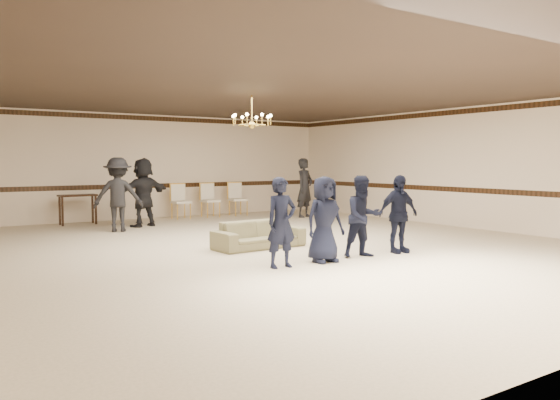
{
  "coord_description": "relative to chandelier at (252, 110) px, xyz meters",
  "views": [
    {
      "loc": [
        -6.24,
        -9.49,
        1.76
      ],
      "look_at": [
        -0.26,
        -0.5,
        1.0
      ],
      "focal_mm": 35.5,
      "sensor_mm": 36.0,
      "label": 1
    }
  ],
  "objects": [
    {
      "name": "console_table",
      "position": [
        -2.43,
        5.4,
        -2.45
      ],
      "size": [
        1.03,
        0.49,
        0.84
      ],
      "primitive_type": "cube",
      "rotation": [
        0.0,
        0.0,
        0.06
      ],
      "color": "black",
      "rests_on": "floor"
    },
    {
      "name": "adult_left",
      "position": [
        -1.98,
        3.22,
        -1.95
      ],
      "size": [
        1.37,
        1.1,
        1.86
      ],
      "primitive_type": "imported",
      "rotation": [
        0.0,
        0.0,
        2.74
      ],
      "color": "black",
      "rests_on": "floor"
    },
    {
      "name": "boy_c",
      "position": [
        0.6,
        -2.95,
        -2.12
      ],
      "size": [
        0.83,
        0.71,
        1.5
      ],
      "primitive_type": "imported",
      "rotation": [
        0.0,
        0.0,
        -0.21
      ],
      "color": "black",
      "rests_on": "floor"
    },
    {
      "name": "chair_rail",
      "position": [
        0.0,
        5.99,
        -1.88
      ],
      "size": [
        12.0,
        0.02,
        0.14
      ],
      "primitive_type": "cube",
      "color": "#331D0F",
      "rests_on": "wall_back"
    },
    {
      "name": "crown_molding",
      "position": [
        0.0,
        5.99,
        0.21
      ],
      "size": [
        12.0,
        0.02,
        0.14
      ],
      "primitive_type": "cube",
      "color": "#331D0F",
      "rests_on": "wall_back"
    },
    {
      "name": "room",
      "position": [
        0.0,
        -1.0,
        -1.28
      ],
      "size": [
        12.01,
        14.01,
        3.21
      ],
      "color": "beige",
      "rests_on": "ground"
    },
    {
      "name": "boy_b",
      "position": [
        -0.3,
        -2.95,
        -2.12
      ],
      "size": [
        0.75,
        0.51,
        1.5
      ],
      "primitive_type": "imported",
      "rotation": [
        0.0,
        0.0,
        -0.04
      ],
      "color": "black",
      "rests_on": "floor"
    },
    {
      "name": "banquet_chair_mid",
      "position": [
        1.57,
        5.2,
        -2.35
      ],
      "size": [
        0.52,
        0.52,
        1.06
      ],
      "primitive_type": null,
      "rotation": [
        0.0,
        0.0,
        0.0
      ],
      "color": "beige",
      "rests_on": "floor"
    },
    {
      "name": "chandelier",
      "position": [
        0.0,
        0.0,
        0.0
      ],
      "size": [
        0.94,
        0.94,
        0.89
      ],
      "primitive_type": null,
      "color": "gold",
      "rests_on": "ceiling"
    },
    {
      "name": "adult_right",
      "position": [
        4.02,
        3.52,
        -1.95
      ],
      "size": [
        0.79,
        0.64,
        1.86
      ],
      "primitive_type": "imported",
      "rotation": [
        0.0,
        0.0,
        0.34
      ],
      "color": "black",
      "rests_on": "floor"
    },
    {
      "name": "boy_a",
      "position": [
        -1.2,
        -2.95,
        -2.12
      ],
      "size": [
        0.56,
        0.37,
        1.5
      ],
      "primitive_type": "imported",
      "rotation": [
        0.0,
        0.0,
        -0.03
      ],
      "color": "black",
      "rests_on": "floor"
    },
    {
      "name": "boy_d",
      "position": [
        1.5,
        -2.95,
        -2.12
      ],
      "size": [
        0.92,
        0.47,
        1.5
      ],
      "primitive_type": "imported",
      "rotation": [
        0.0,
        0.0,
        -0.12
      ],
      "color": "black",
      "rests_on": "floor"
    },
    {
      "name": "banquet_chair_right",
      "position": [
        2.57,
        5.2,
        -2.35
      ],
      "size": [
        0.56,
        0.56,
        1.06
      ],
      "primitive_type": null,
      "rotation": [
        0.0,
        0.0,
        -0.09
      ],
      "color": "beige",
      "rests_on": "floor"
    },
    {
      "name": "settee",
      "position": [
        -0.42,
        -0.97,
        -2.6
      ],
      "size": [
        1.93,
        0.84,
        0.55
      ],
      "primitive_type": "imported",
      "rotation": [
        0.0,
        0.0,
        0.06
      ],
      "color": "#756F4E",
      "rests_on": "floor"
    },
    {
      "name": "banquet_chair_left",
      "position": [
        0.57,
        5.2,
        -2.35
      ],
      "size": [
        0.52,
        0.52,
        1.06
      ],
      "primitive_type": null,
      "rotation": [
        0.0,
        0.0,
        0.02
      ],
      "color": "beige",
      "rests_on": "floor"
    },
    {
      "name": "adult_mid",
      "position": [
        -1.08,
        3.92,
        -1.95
      ],
      "size": [
        1.8,
        1.0,
        1.86
      ],
      "primitive_type": "imported",
      "rotation": [
        0.0,
        0.0,
        3.42
      ],
      "color": "black",
      "rests_on": "floor"
    }
  ]
}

